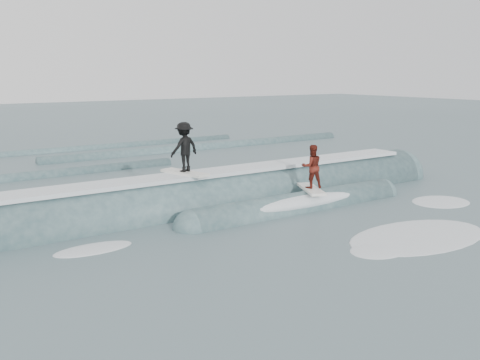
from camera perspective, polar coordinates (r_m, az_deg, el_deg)
ground at (r=17.01m, az=6.85°, el=-5.62°), size 160.00×160.00×0.00m
breaking_wave at (r=20.43m, az=-0.50°, el=-2.53°), size 22.31×4.06×2.56m
surfer_black at (r=19.26m, az=-5.97°, el=3.32°), size 1.26×2.07×1.88m
surfer_red at (r=19.97m, az=7.66°, el=1.15°), size 1.34×2.05×1.72m
whitewater at (r=17.73m, az=15.57°, el=-5.27°), size 15.29×6.51×0.10m
far_swells at (r=32.25m, az=-13.65°, el=2.25°), size 37.99×8.65×0.80m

